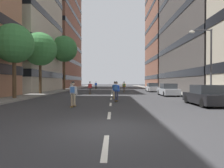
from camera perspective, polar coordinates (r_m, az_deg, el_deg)
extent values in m
plane|color=#333335|center=(38.60, 0.06, -1.90)|extent=(187.00, 187.00, 0.00)
cube|color=gray|center=(43.61, -12.66, -1.53)|extent=(2.84, 85.71, 0.14)
cube|color=gray|center=(43.52, 12.87, -1.53)|extent=(2.84, 85.71, 0.14)
cube|color=silver|center=(5.68, -1.87, -17.34)|extent=(0.16, 2.20, 0.01)
cube|color=silver|center=(10.54, -0.79, -8.89)|extent=(0.16, 2.20, 0.01)
cube|color=silver|center=(15.49, -0.41, -5.80)|extent=(0.16, 2.20, 0.01)
cube|color=silver|center=(20.47, -0.22, -4.21)|extent=(0.16, 2.20, 0.01)
cube|color=silver|center=(25.45, -0.10, -3.25)|extent=(0.16, 2.20, 0.01)
cube|color=silver|center=(30.44, -0.02, -2.60)|extent=(0.16, 2.20, 0.01)
cube|color=silver|center=(35.44, 0.03, -2.13)|extent=(0.16, 2.20, 0.01)
cube|color=silver|center=(40.43, 0.08, -1.78)|extent=(0.16, 2.20, 0.01)
cube|color=silver|center=(45.43, 0.11, -1.50)|extent=(0.16, 2.20, 0.01)
cube|color=silver|center=(50.42, 0.14, -1.28)|extent=(0.16, 2.20, 0.01)
cube|color=silver|center=(55.42, 0.16, -1.10)|extent=(0.16, 2.20, 0.01)
cube|color=silver|center=(60.42, 0.18, -0.95)|extent=(0.16, 2.20, 0.01)
cube|color=silver|center=(65.42, 0.19, -0.82)|extent=(0.16, 2.20, 0.01)
cube|color=silver|center=(70.42, 0.20, -0.71)|extent=(0.16, 2.20, 0.01)
cube|color=silver|center=(75.41, 0.22, -0.62)|extent=(0.16, 2.20, 0.01)
cube|color=#BCB29E|center=(42.79, -28.65, 18.54)|extent=(16.86, 16.70, 29.85)
cube|color=black|center=(40.74, -28.55, 2.35)|extent=(16.98, 16.82, 1.10)
cube|color=black|center=(41.19, -28.59, 9.28)|extent=(16.98, 16.82, 1.10)
cube|color=black|center=(42.22, -28.63, 15.97)|extent=(16.98, 16.82, 1.10)
cube|color=brown|center=(63.99, -18.27, 15.82)|extent=(16.86, 23.75, 36.94)
cube|color=black|center=(61.78, -18.21, 1.62)|extent=(16.98, 23.87, 1.10)
cube|color=black|center=(62.03, -18.23, 5.88)|extent=(16.98, 23.87, 1.10)
cube|color=black|center=(62.62, -18.24, 10.10)|extent=(16.98, 23.87, 1.10)
cube|color=black|center=(63.53, -18.26, 14.21)|extent=(16.98, 23.87, 1.10)
cube|color=black|center=(64.77, -18.28, 18.18)|extent=(16.98, 23.87, 1.10)
cube|color=black|center=(40.53, 28.78, 2.44)|extent=(16.98, 23.64, 1.10)
cube|color=black|center=(41.01, 28.82, 9.55)|extent=(16.98, 23.64, 1.10)
cube|color=black|center=(42.10, 28.86, 16.40)|extent=(16.98, 23.64, 1.10)
cube|color=brown|center=(63.03, 18.64, 12.74)|extent=(16.86, 19.60, 29.87)
cube|color=black|center=(61.65, 18.59, 1.82)|extent=(16.98, 19.72, 1.10)
cube|color=black|center=(61.95, 18.61, 6.43)|extent=(16.98, 19.72, 1.10)
cube|color=black|center=(62.64, 18.63, 10.96)|extent=(16.98, 19.72, 1.10)
cube|color=black|center=(63.72, 18.65, 15.37)|extent=(16.98, 19.72, 1.10)
cube|color=black|center=(65.16, 18.67, 19.61)|extent=(16.98, 19.72, 1.10)
cube|color=black|center=(16.33, 25.00, -3.68)|extent=(1.80, 4.40, 0.70)
cube|color=#2D3338|center=(16.16, 25.23, -1.35)|extent=(1.60, 2.10, 0.64)
cylinder|color=black|center=(17.38, 20.59, -4.09)|extent=(0.22, 0.64, 0.64)
cylinder|color=black|center=(17.99, 25.39, -3.95)|extent=(0.22, 0.64, 0.64)
cylinder|color=black|center=(14.70, 24.51, -4.98)|extent=(0.22, 0.64, 0.64)
cube|color=#B2B7BF|center=(25.73, 15.68, -2.06)|extent=(1.80, 4.40, 0.70)
cube|color=#2D3338|center=(25.56, 15.78, -0.57)|extent=(1.60, 2.10, 0.64)
cylinder|color=black|center=(26.95, 13.23, -2.37)|extent=(0.22, 0.64, 0.64)
cylinder|color=black|center=(27.35, 16.50, -2.34)|extent=(0.22, 0.64, 0.64)
cylinder|color=black|center=(24.14, 14.76, -2.73)|extent=(0.22, 0.64, 0.64)
cylinder|color=black|center=(24.58, 18.38, -2.68)|extent=(0.22, 0.64, 0.64)
cube|color=silver|center=(35.44, 11.42, -1.29)|extent=(1.80, 4.40, 0.70)
cube|color=#2D3338|center=(35.27, 11.47, -0.21)|extent=(1.60, 2.10, 0.64)
cylinder|color=black|center=(36.73, 9.76, -1.54)|extent=(0.22, 0.64, 0.64)
cylinder|color=black|center=(37.02, 12.21, -1.53)|extent=(0.22, 0.64, 0.64)
cylinder|color=black|center=(33.87, 10.57, -1.74)|extent=(0.22, 0.64, 0.64)
cylinder|color=black|center=(34.19, 13.21, -1.72)|extent=(0.22, 0.64, 0.64)
cylinder|color=#4C3823|center=(28.55, -19.79, 1.86)|extent=(0.36, 0.36, 4.42)
sphere|color=#387A3D|center=(28.87, -19.82, 9.36)|extent=(4.45, 4.45, 4.45)
cylinder|color=#4C3823|center=(41.23, -13.44, 2.85)|extent=(0.36, 0.36, 6.35)
sphere|color=#387A3D|center=(41.71, -13.46, 9.72)|extent=(5.20, 5.20, 5.20)
cylinder|color=#4C3823|center=(22.07, -26.10, 1.68)|extent=(0.36, 0.36, 4.04)
sphere|color=#387A3D|center=(22.39, -26.15, 10.33)|extent=(3.85, 3.85, 3.85)
cylinder|color=#3F3F44|center=(20.86, 26.43, 5.12)|extent=(0.16, 0.16, 6.50)
cylinder|color=#3F3F44|center=(20.97, 24.21, 13.82)|extent=(1.80, 0.10, 0.10)
ellipsoid|color=silver|center=(20.60, 21.85, 13.65)|extent=(0.50, 0.30, 0.24)
cube|color=brown|center=(28.39, -6.29, -2.68)|extent=(0.33, 0.92, 0.02)
cylinder|color=#D8BF4C|center=(28.71, -6.31, -2.74)|extent=(0.19, 0.10, 0.07)
cylinder|color=#D8BF4C|center=(28.07, -6.27, -2.82)|extent=(0.19, 0.10, 0.07)
cylinder|color=#594C47|center=(28.36, -6.47, -1.85)|extent=(0.16, 0.16, 0.80)
cylinder|color=#594C47|center=(28.37, -6.11, -1.85)|extent=(0.16, 0.16, 0.80)
cube|color=red|center=(28.34, -6.29, -0.49)|extent=(0.35, 0.25, 0.55)
cylinder|color=red|center=(28.39, -6.74, -0.54)|extent=(0.12, 0.24, 0.55)
cylinder|color=red|center=(28.40, -5.85, -0.54)|extent=(0.12, 0.24, 0.55)
sphere|color=tan|center=(28.36, -6.30, 0.43)|extent=(0.22, 0.22, 0.22)
sphere|color=black|center=(28.36, -6.30, 0.53)|extent=(0.21, 0.21, 0.21)
cube|color=brown|center=(17.83, 1.28, -4.69)|extent=(0.39, 0.92, 0.02)
cylinder|color=#D8BF4C|center=(18.14, 1.48, -4.75)|extent=(0.19, 0.11, 0.07)
cylinder|color=#D8BF4C|center=(17.52, 1.07, -4.94)|extent=(0.19, 0.11, 0.07)
cylinder|color=#2D334C|center=(17.81, 1.00, -3.37)|extent=(0.17, 0.17, 0.80)
cylinder|color=#2D334C|center=(17.77, 1.57, -3.38)|extent=(0.17, 0.17, 0.80)
cube|color=blue|center=(17.76, 1.28, -1.20)|extent=(0.36, 0.26, 0.55)
cylinder|color=blue|center=(17.85, 0.62, -1.28)|extent=(0.14, 0.24, 0.55)
cylinder|color=blue|center=(17.76, 2.01, -1.29)|extent=(0.14, 0.24, 0.55)
sphere|color=tan|center=(17.77, 1.29, 0.27)|extent=(0.22, 0.22, 0.22)
sphere|color=black|center=(17.77, 1.29, 0.43)|extent=(0.21, 0.21, 0.21)
cube|color=#3F72BF|center=(17.58, 1.17, -1.12)|extent=(0.29, 0.21, 0.40)
cube|color=brown|center=(14.21, -11.02, -6.09)|extent=(0.29, 0.92, 0.02)
cylinder|color=#D8BF4C|center=(14.52, -10.64, -6.13)|extent=(0.19, 0.09, 0.07)
cylinder|color=#D8BF4C|center=(13.91, -11.42, -6.43)|extent=(0.19, 0.09, 0.07)
cylinder|color=tan|center=(14.19, -11.37, -4.43)|extent=(0.15, 0.15, 0.80)
cylinder|color=tan|center=(14.14, -10.68, -4.45)|extent=(0.15, 0.15, 0.80)
cube|color=white|center=(14.12, -11.03, -1.71)|extent=(0.34, 0.23, 0.55)
cylinder|color=white|center=(14.24, -11.82, -1.80)|extent=(0.11, 0.24, 0.55)
cylinder|color=white|center=(14.10, -10.12, -1.82)|extent=(0.11, 0.24, 0.55)
sphere|color=beige|center=(14.13, -11.01, 0.14)|extent=(0.22, 0.22, 0.22)
sphere|color=black|center=(14.13, -11.01, 0.34)|extent=(0.21, 0.21, 0.21)
cube|color=#3F72BF|center=(13.95, -11.26, -1.61)|extent=(0.28, 0.19, 0.40)
cube|color=brown|center=(33.22, -11.47, -2.20)|extent=(0.40, 0.92, 0.02)
cylinder|color=#D8BF4C|center=(33.51, -11.24, -2.25)|extent=(0.19, 0.11, 0.07)
cylinder|color=#D8BF4C|center=(32.93, -11.70, -2.31)|extent=(0.19, 0.11, 0.07)
cylinder|color=#594C47|center=(33.24, -11.61, -1.49)|extent=(0.17, 0.17, 0.80)
cylinder|color=#594C47|center=(33.17, -11.33, -1.49)|extent=(0.17, 0.17, 0.80)
cube|color=white|center=(33.18, -11.47, -0.32)|extent=(0.36, 0.27, 0.55)
cylinder|color=white|center=(33.32, -11.78, -0.37)|extent=(0.14, 0.24, 0.55)
cylinder|color=white|center=(33.14, -11.09, -0.37)|extent=(0.14, 0.24, 0.55)
sphere|color=beige|center=(33.20, -11.46, 0.46)|extent=(0.22, 0.22, 0.22)
sphere|color=black|center=(33.20, -11.46, 0.55)|extent=(0.21, 0.21, 0.21)
cube|color=brown|center=(32.88, 3.47, -2.21)|extent=(0.22, 0.90, 0.02)
cylinder|color=#D8BF4C|center=(33.20, 3.45, -2.27)|extent=(0.18, 0.07, 0.07)
cylinder|color=#D8BF4C|center=(32.57, 3.48, -2.33)|extent=(0.18, 0.07, 0.07)
cylinder|color=#594C47|center=(32.86, 3.31, -1.50)|extent=(0.14, 0.14, 0.80)
cylinder|color=#594C47|center=(32.87, 3.62, -1.50)|extent=(0.14, 0.14, 0.80)
cube|color=orange|center=(32.85, 3.47, -0.32)|extent=(0.32, 0.21, 0.55)
cylinder|color=orange|center=(32.89, 3.08, -0.37)|extent=(0.10, 0.23, 0.55)
cylinder|color=orange|center=(32.90, 3.85, -0.37)|extent=(0.10, 0.23, 0.55)
sphere|color=beige|center=(32.86, 3.47, 0.47)|extent=(0.22, 0.22, 0.22)
sphere|color=black|center=(32.86, 3.47, 0.56)|extent=(0.21, 0.21, 0.21)
cube|color=#4C8C4C|center=(32.66, 3.48, -0.27)|extent=(0.26, 0.17, 0.40)
cube|color=brown|center=(46.27, -4.62, -1.37)|extent=(0.40, 0.92, 0.02)
cylinder|color=#D8BF4C|center=(46.59, -4.68, -1.41)|extent=(0.19, 0.11, 0.07)
cylinder|color=#D8BF4C|center=(45.96, -4.57, -1.44)|extent=(0.19, 0.11, 0.07)
cylinder|color=black|center=(46.25, -4.73, -0.86)|extent=(0.17, 0.17, 0.80)
cylinder|color=black|center=(46.27, -4.51, -0.86)|extent=(0.17, 0.17, 0.80)
cube|color=blue|center=(46.24, -4.62, -0.02)|extent=(0.36, 0.27, 0.55)
cylinder|color=blue|center=(46.26, -4.90, -0.06)|extent=(0.14, 0.24, 0.55)
cylinder|color=blue|center=(46.33, -4.36, -0.05)|extent=(0.14, 0.24, 0.55)
sphere|color=beige|center=(46.26, -4.63, 0.54)|extent=(0.22, 0.22, 0.22)
sphere|color=black|center=(46.26, -4.63, 0.60)|extent=(0.21, 0.21, 0.21)
cube|color=brown|center=(20.68, 0.81, -3.94)|extent=(0.30, 0.92, 0.02)
cylinder|color=#D8BF4C|center=(21.00, 0.90, -4.00)|extent=(0.19, 0.09, 0.07)
cylinder|color=#D8BF4C|center=(20.37, 0.71, -4.15)|extent=(0.19, 0.09, 0.07)
cylinder|color=tan|center=(20.66, 0.56, -2.80)|extent=(0.15, 0.15, 0.80)
cylinder|color=tan|center=(20.64, 1.06, -2.81)|extent=(0.15, 0.15, 0.80)
cube|color=blue|center=(20.62, 0.81, -0.93)|extent=(0.34, 0.23, 0.55)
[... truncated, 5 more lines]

